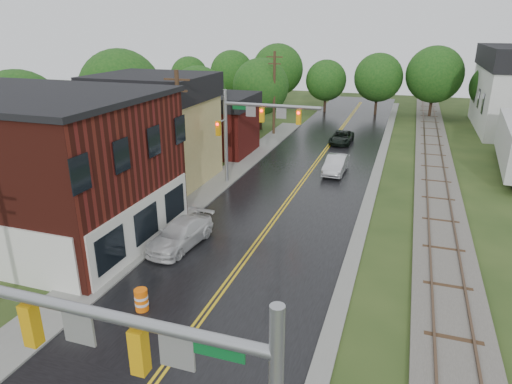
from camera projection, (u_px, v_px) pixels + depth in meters
The scene contains 19 objects.
main_road at pixel (305, 178), 36.84m from camera, with size 10.00×90.00×0.02m, color black.
curb_right at pixel (379, 167), 39.67m from camera, with size 0.80×70.00×0.12m, color gray.
sidewalk_left at pixel (209, 190), 34.24m from camera, with size 2.40×50.00×0.12m, color gray.
brick_building at pixel (33, 166), 25.79m from camera, with size 14.30×10.30×8.30m.
yellow_house at pixel (157, 140), 35.45m from camera, with size 8.00×7.00×6.40m, color tan.
darkred_building at pixel (215, 130), 43.50m from camera, with size 7.00×6.00×4.40m, color #3F0F0C.
railroad at pixel (435, 171), 38.26m from camera, with size 3.20×80.00×0.30m.
traffic_signal_near at pixel (174, 380), 9.18m from camera, with size 7.34×0.30×7.20m.
traffic_signal_far at pixel (252, 121), 33.48m from camera, with size 7.34×0.43×7.20m.
utility_pole_b at pixel (180, 136), 30.12m from camera, with size 1.80×0.28×9.00m.
utility_pole_c at pixel (274, 92), 49.68m from camera, with size 1.80×0.28×9.00m.
tree_left_a at pixel (21, 118), 33.78m from camera, with size 6.80×6.80×8.67m.
tree_left_b at pixel (122, 93), 41.87m from camera, with size 7.60×7.60×9.69m.
tree_left_c at pixel (199, 96), 48.20m from camera, with size 6.00×6.00×7.65m.
tree_left_e at pixel (262, 88), 51.94m from camera, with size 6.40×6.40×8.16m.
suv_dark at pixel (342, 138), 47.25m from camera, with size 2.08×4.50×1.25m, color black.
sedan_silver at pixel (336, 165), 37.81m from camera, with size 1.55×4.44×1.46m, color #B6B7BC.
pickup_white at pixel (181, 234), 25.36m from camera, with size 1.97×4.85×1.41m, color silver.
construction_barrel at pixel (141, 300), 19.68m from camera, with size 0.57×0.57×1.02m, color #FF680B.
Camera 1 is at (7.36, -4.39, 11.72)m, focal length 32.00 mm.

